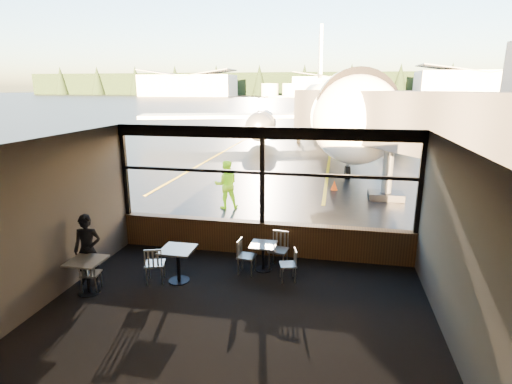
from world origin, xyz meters
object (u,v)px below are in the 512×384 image
(ground_crew, at_px, (226,185))
(cone_nose, at_px, (334,185))
(chair_near_w, at_px, (247,257))
(chair_mid_s, at_px, (155,264))
(airliner, at_px, (331,71))
(cafe_table_mid, at_px, (178,265))
(chair_near_e, at_px, (288,265))
(cafe_table_near, at_px, (263,257))
(chair_near_n, at_px, (278,251))
(passenger, at_px, (88,250))
(cafe_table_left, at_px, (88,277))
(chair_left_s, at_px, (91,274))
(jet_bridge, at_px, (383,149))

(ground_crew, height_order, cone_nose, ground_crew)
(chair_near_w, xyz_separation_m, chair_mid_s, (-2.01, -0.89, 0.02))
(airliner, xyz_separation_m, cafe_table_mid, (-2.90, -24.31, -5.22))
(cafe_table_mid, xyz_separation_m, chair_near_e, (2.53, 0.55, -0.02))
(cafe_table_mid, relative_size, chair_near_e, 1.05)
(airliner, distance_m, cone_nose, 15.71)
(cafe_table_near, height_order, chair_near_n, chair_near_n)
(cafe_table_mid, distance_m, passenger, 2.09)
(cone_nose, bearing_deg, chair_near_e, -96.29)
(chair_near_e, xyz_separation_m, cone_nose, (1.00, 9.03, -0.18))
(cafe_table_near, relative_size, cafe_table_left, 0.87)
(chair_mid_s, bearing_deg, chair_near_e, -3.60)
(airliner, bearing_deg, passenger, -106.98)
(cafe_table_left, bearing_deg, cafe_table_near, 27.92)
(cafe_table_left, xyz_separation_m, chair_mid_s, (1.24, 0.79, 0.06))
(cafe_table_left, distance_m, passenger, 0.65)
(passenger, bearing_deg, chair_near_w, 4.84)
(cafe_table_near, xyz_separation_m, chair_near_w, (-0.37, -0.24, 0.09))
(airliner, bearing_deg, chair_near_e, -96.74)
(chair_left_s, height_order, passenger, passenger)
(airliner, relative_size, cone_nose, 84.67)
(airliner, xyz_separation_m, cafe_table_near, (-1.04, -23.32, -5.29))
(cafe_table_near, bearing_deg, cone_nose, 79.00)
(jet_bridge, relative_size, chair_mid_s, 11.11)
(chair_near_e, bearing_deg, chair_mid_s, 87.84)
(chair_mid_s, distance_m, passenger, 1.56)
(cafe_table_near, xyz_separation_m, cafe_table_left, (-3.62, -1.92, 0.05))
(cafe_table_mid, height_order, cafe_table_left, cafe_table_mid)
(chair_near_w, bearing_deg, airliner, -178.39)
(cafe_table_near, relative_size, cafe_table_mid, 0.84)
(chair_near_e, relative_size, chair_left_s, 0.98)
(chair_near_n, bearing_deg, ground_crew, -52.80)
(cafe_table_near, bearing_deg, chair_near_w, -146.72)
(cafe_table_mid, height_order, chair_mid_s, chair_mid_s)
(chair_near_w, bearing_deg, chair_mid_s, -61.16)
(airliner, xyz_separation_m, chair_left_s, (-4.66, -25.12, -5.23))
(chair_near_e, height_order, chair_near_n, chair_near_n)
(airliner, distance_m, chair_mid_s, 25.23)
(chair_near_e, xyz_separation_m, passenger, (-4.52, -1.07, 0.45))
(airliner, xyz_separation_m, chair_near_w, (-1.41, -23.56, -5.20))
(chair_near_w, height_order, chair_mid_s, chair_mid_s)
(airliner, xyz_separation_m, chair_near_n, (-0.69, -23.13, -5.16))
(cafe_table_left, xyz_separation_m, chair_near_e, (4.30, 1.48, -0.00))
(cafe_table_mid, bearing_deg, airliner, 83.21)
(airliner, height_order, chair_mid_s, airliner)
(airliner, bearing_deg, chair_mid_s, -103.82)
(airliner, xyz_separation_m, cafe_table_left, (-4.66, -25.24, -5.24))
(ground_crew, relative_size, cone_nose, 4.20)
(cafe_table_mid, height_order, cone_nose, cafe_table_mid)
(airliner, relative_size, chair_left_s, 45.41)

